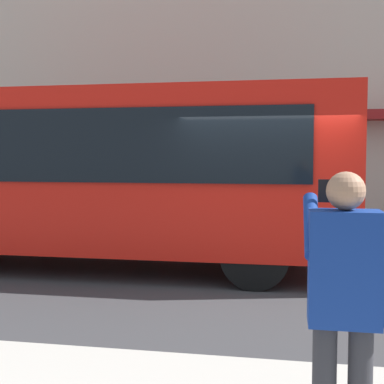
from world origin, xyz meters
The scene contains 4 objects.
ground_plane centered at (0.00, 0.00, 0.00)m, with size 60.00×60.00×0.00m, color #38383A.
building_facade_far centered at (-0.02, -6.80, 5.99)m, with size 28.00×1.55×12.00m.
red_bus centered at (3.19, -0.59, 1.68)m, with size 9.05×2.54×3.08m.
pedestrian_photographer centered at (-0.62, 4.99, 1.14)m, with size 0.53×0.52×1.70m.
Camera 1 is at (-0.29, 8.03, 1.93)m, focal length 48.80 mm.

